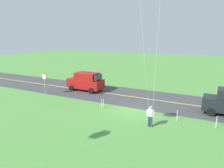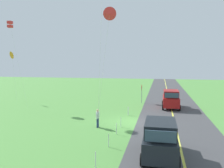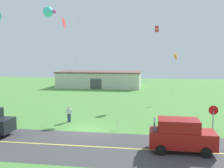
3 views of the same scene
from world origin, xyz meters
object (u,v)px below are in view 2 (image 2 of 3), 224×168
at_px(kite_pink_drift, 10,25).
at_px(car_parked_west_near, 160,138).
at_px(person_adult_near, 98,118).
at_px(kite_cyan_top, 110,14).
at_px(kite_yellow_high, 12,55).
at_px(stop_sign, 142,90).
at_px(car_suv_foreground, 171,99).

bearing_deg(kite_pink_drift, car_parked_west_near, -125.86).
xyz_separation_m(person_adult_near, kite_cyan_top, (-0.04, -1.07, 8.76)).
bearing_deg(kite_yellow_high, kite_cyan_top, -124.22).
bearing_deg(stop_sign, person_adult_near, 168.14).
distance_m(kite_yellow_high, kite_cyan_top, 21.34).
bearing_deg(car_suv_foreground, kite_pink_drift, 93.68).
relative_size(car_parked_west_near, kite_yellow_high, 0.60).
bearing_deg(kite_cyan_top, car_suv_foreground, -28.45).
bearing_deg(kite_pink_drift, stop_sign, -75.85).
xyz_separation_m(car_parked_west_near, person_adult_near, (5.46, 5.34, -0.29)).
relative_size(car_parked_west_near, kite_pink_drift, 0.40).
distance_m(car_suv_foreground, kite_cyan_top, 14.37).
bearing_deg(kite_yellow_high, kite_pink_drift, -146.73).
bearing_deg(kite_pink_drift, person_adult_near, -121.45).
xyz_separation_m(car_suv_foreground, person_adult_near, (-10.17, 6.60, -0.29)).
relative_size(stop_sign, person_adult_near, 1.60).
bearing_deg(kite_yellow_high, car_suv_foreground, -94.19).
xyz_separation_m(car_suv_foreground, stop_sign, (2.98, 3.84, 0.65)).
relative_size(stop_sign, kite_yellow_high, 0.35).
xyz_separation_m(car_parked_west_near, kite_yellow_high, (17.31, 21.75, 5.59)).
height_order(stop_sign, kite_cyan_top, kite_cyan_top).
bearing_deg(kite_yellow_high, car_parked_west_near, -128.53).
bearing_deg(kite_cyan_top, car_parked_west_near, -141.82).
bearing_deg(car_suv_foreground, kite_yellow_high, 85.81).
height_order(stop_sign, kite_yellow_high, kite_yellow_high).
distance_m(car_parked_west_near, kite_cyan_top, 10.92).
distance_m(car_parked_west_near, person_adult_near, 7.65).
xyz_separation_m(stop_sign, kite_pink_drift, (-4.33, 17.17, 8.86)).
relative_size(car_suv_foreground, car_parked_west_near, 1.00).
bearing_deg(car_parked_west_near, kite_yellow_high, 51.47).
relative_size(car_parked_west_near, kite_cyan_top, 0.43).
height_order(kite_yellow_high, kite_pink_drift, kite_pink_drift).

